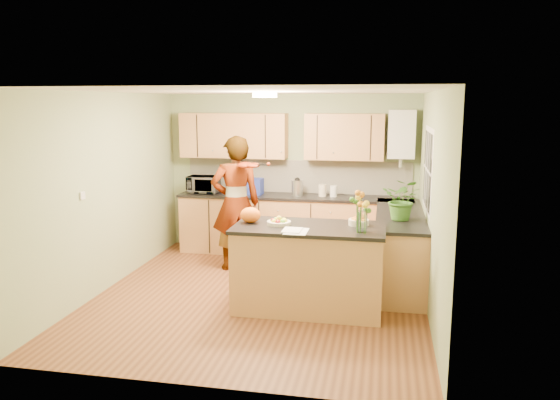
# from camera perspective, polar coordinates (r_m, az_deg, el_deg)

# --- Properties ---
(floor) EXTENTS (4.50, 4.50, 0.00)m
(floor) POSITION_cam_1_polar(r_m,az_deg,el_deg) (6.90, -2.05, -9.92)
(floor) COLOR #5A3019
(floor) RESTS_ON ground
(ceiling) EXTENTS (4.00, 4.50, 0.02)m
(ceiling) POSITION_cam_1_polar(r_m,az_deg,el_deg) (6.48, -2.20, 11.31)
(ceiling) COLOR white
(ceiling) RESTS_ON wall_back
(wall_back) EXTENTS (4.00, 0.02, 2.50)m
(wall_back) POSITION_cam_1_polar(r_m,az_deg,el_deg) (8.76, 1.19, 2.83)
(wall_back) COLOR #8CA072
(wall_back) RESTS_ON floor
(wall_front) EXTENTS (4.00, 0.02, 2.50)m
(wall_front) POSITION_cam_1_polar(r_m,az_deg,el_deg) (4.46, -8.66, -4.52)
(wall_front) COLOR #8CA072
(wall_front) RESTS_ON floor
(wall_left) EXTENTS (0.02, 4.50, 2.50)m
(wall_left) POSITION_cam_1_polar(r_m,az_deg,el_deg) (7.29, -17.63, 0.85)
(wall_left) COLOR #8CA072
(wall_left) RESTS_ON floor
(wall_right) EXTENTS (0.02, 4.50, 2.50)m
(wall_right) POSITION_cam_1_polar(r_m,az_deg,el_deg) (6.44, 15.50, -0.24)
(wall_right) COLOR #8CA072
(wall_right) RESTS_ON floor
(back_counter) EXTENTS (3.64, 0.62, 0.94)m
(back_counter) POSITION_cam_1_polar(r_m,az_deg,el_deg) (8.59, 1.49, -2.60)
(back_counter) COLOR tan
(back_counter) RESTS_ON floor
(right_counter) EXTENTS (0.62, 2.24, 0.94)m
(right_counter) POSITION_cam_1_polar(r_m,az_deg,el_deg) (7.42, 12.39, -4.91)
(right_counter) COLOR tan
(right_counter) RESTS_ON floor
(splashback) EXTENTS (3.60, 0.02, 0.52)m
(splashback) POSITION_cam_1_polar(r_m,az_deg,el_deg) (8.74, 1.82, 2.48)
(splashback) COLOR white
(splashback) RESTS_ON back_counter
(upper_cabinets) EXTENTS (3.20, 0.34, 0.70)m
(upper_cabinets) POSITION_cam_1_polar(r_m,az_deg,el_deg) (8.57, -0.15, 6.70)
(upper_cabinets) COLOR tan
(upper_cabinets) RESTS_ON wall_back
(boiler) EXTENTS (0.40, 0.30, 0.86)m
(boiler) POSITION_cam_1_polar(r_m,az_deg,el_deg) (8.42, 12.58, 6.71)
(boiler) COLOR white
(boiler) RESTS_ON wall_back
(window_right) EXTENTS (0.01, 1.30, 1.05)m
(window_right) POSITION_cam_1_polar(r_m,az_deg,el_deg) (6.98, 15.19, 3.07)
(window_right) COLOR white
(window_right) RESTS_ON wall_right
(light_switch) EXTENTS (0.02, 0.09, 0.09)m
(light_switch) POSITION_cam_1_polar(r_m,az_deg,el_deg) (6.76, -19.95, 0.44)
(light_switch) COLOR white
(light_switch) RESTS_ON wall_left
(ceiling_lamp) EXTENTS (0.30, 0.30, 0.07)m
(ceiling_lamp) POSITION_cam_1_polar(r_m,az_deg,el_deg) (6.77, -1.61, 10.93)
(ceiling_lamp) COLOR #FFEABF
(ceiling_lamp) RESTS_ON ceiling
(peninsula_island) EXTENTS (1.72, 0.88, 0.98)m
(peninsula_island) POSITION_cam_1_polar(r_m,az_deg,el_deg) (6.35, 3.02, -7.04)
(peninsula_island) COLOR tan
(peninsula_island) RESTS_ON floor
(fruit_dish) EXTENTS (0.28, 0.28, 0.10)m
(fruit_dish) POSITION_cam_1_polar(r_m,az_deg,el_deg) (6.27, -0.11, -2.24)
(fruit_dish) COLOR beige
(fruit_dish) RESTS_ON peninsula_island
(orange_bowl) EXTENTS (0.23, 0.23, 0.14)m
(orange_bowl) POSITION_cam_1_polar(r_m,az_deg,el_deg) (6.31, 8.21, -2.11)
(orange_bowl) COLOR beige
(orange_bowl) RESTS_ON peninsula_island
(flower_vase) EXTENTS (0.27, 0.27, 0.51)m
(flower_vase) POSITION_cam_1_polar(r_m,az_deg,el_deg) (5.93, 8.61, -0.16)
(flower_vase) COLOR silver
(flower_vase) RESTS_ON peninsula_island
(orange_bag) EXTENTS (0.25, 0.21, 0.18)m
(orange_bag) POSITION_cam_1_polar(r_m,az_deg,el_deg) (6.38, -3.11, -1.57)
(orange_bag) COLOR orange
(orange_bag) RESTS_ON peninsula_island
(papers) EXTENTS (0.25, 0.33, 0.01)m
(papers) POSITION_cam_1_polar(r_m,az_deg,el_deg) (5.95, 1.71, -3.27)
(papers) COLOR white
(papers) RESTS_ON peninsula_island
(violinist) EXTENTS (0.82, 0.70, 1.92)m
(violinist) POSITION_cam_1_polar(r_m,az_deg,el_deg) (7.77, -4.64, -0.34)
(violinist) COLOR tan
(violinist) RESTS_ON floor
(violin) EXTENTS (0.68, 0.59, 0.17)m
(violin) POSITION_cam_1_polar(r_m,az_deg,el_deg) (7.42, -3.66, 3.67)
(violin) COLOR #530C05
(violin) RESTS_ON violinist
(microwave) EXTENTS (0.49, 0.34, 0.27)m
(microwave) POSITION_cam_1_polar(r_m,az_deg,el_deg) (8.81, -8.00, 1.62)
(microwave) COLOR white
(microwave) RESTS_ON back_counter
(blue_box) EXTENTS (0.33, 0.25, 0.25)m
(blue_box) POSITION_cam_1_polar(r_m,az_deg,el_deg) (8.59, -2.90, 1.44)
(blue_box) COLOR navy
(blue_box) RESTS_ON back_counter
(kettle) EXTENTS (0.17, 0.17, 0.33)m
(kettle) POSITION_cam_1_polar(r_m,az_deg,el_deg) (8.47, 1.81, 1.36)
(kettle) COLOR silver
(kettle) RESTS_ON back_counter
(jar_cream) EXTENTS (0.16, 0.16, 0.18)m
(jar_cream) POSITION_cam_1_polar(r_m,az_deg,el_deg) (8.42, 4.46, 1.00)
(jar_cream) COLOR beige
(jar_cream) RESTS_ON back_counter
(jar_white) EXTENTS (0.12, 0.12, 0.17)m
(jar_white) POSITION_cam_1_polar(r_m,az_deg,el_deg) (8.40, 5.62, 0.92)
(jar_white) COLOR white
(jar_white) RESTS_ON back_counter
(potted_plant) EXTENTS (0.55, 0.51, 0.52)m
(potted_plant) POSITION_cam_1_polar(r_m,az_deg,el_deg) (6.85, 12.71, 0.06)
(potted_plant) COLOR #386C24
(potted_plant) RESTS_ON right_counter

